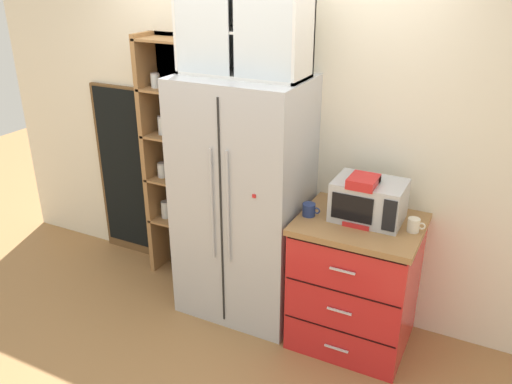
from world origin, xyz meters
TOP-DOWN VIEW (x-y plane):
  - ground_plane at (0.00, 0.00)m, footprint 10.68×10.68m
  - wall_back_cream at (0.00, 0.40)m, footprint 4.98×0.10m
  - refrigerator at (0.00, 0.04)m, footprint 0.87×0.64m
  - pantry_shelf_column at (-0.71, 0.29)m, footprint 0.51×0.29m
  - counter_cabinet at (0.85, 0.03)m, footprint 0.78×0.67m
  - microwave at (0.88, 0.08)m, footprint 0.44×0.33m
  - coffee_maker at (0.85, 0.04)m, footprint 0.17×0.20m
  - mug_cream at (1.18, 0.04)m, footprint 0.11×0.07m
  - mug_navy at (0.53, -0.05)m, footprint 0.12×0.08m
  - bottle_green at (0.85, 0.07)m, footprint 0.07×0.07m
  - upper_cabinet at (0.00, 0.09)m, footprint 0.84×0.32m
  - chalkboard_menu at (-1.29, 0.33)m, footprint 0.60×0.04m

SIDE VIEW (x-z plane):
  - ground_plane at x=0.00m, z-range 0.00..0.00m
  - counter_cabinet at x=0.85m, z-range 0.00..0.92m
  - chalkboard_menu at x=-1.29m, z-range 0.00..1.52m
  - refrigerator at x=0.00m, z-range 0.00..1.77m
  - mug_navy at x=0.53m, z-range 0.92..1.01m
  - mug_cream at x=1.18m, z-range 0.92..1.01m
  - pantry_shelf_column at x=-0.71m, z-range 0.02..1.98m
  - bottle_green at x=0.85m, z-range 0.91..1.17m
  - microwave at x=0.88m, z-range 0.92..1.18m
  - coffee_maker at x=0.85m, z-range 0.92..1.23m
  - wall_back_cream at x=0.00m, z-range 0.00..2.55m
  - upper_cabinet at x=0.00m, z-range 1.76..2.32m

